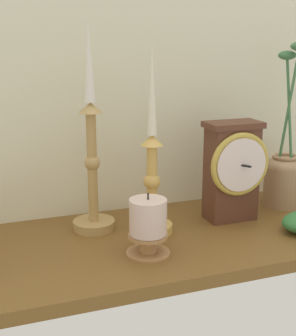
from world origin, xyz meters
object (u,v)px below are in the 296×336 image
mantel_clock (233,170)px  brass_vase_jar (284,173)px  candlestick_tall_center (92,163)px  candlestick_tall_left (152,179)px  pillar_candle_front (148,225)px

mantel_clock → brass_vase_jar: 16.57cm
candlestick_tall_center → mantel_clock: bearing=-9.4°
candlestick_tall_center → brass_vase_jar: candlestick_tall_center is taller
mantel_clock → brass_vase_jar: size_ratio=0.57×
mantel_clock → candlestick_tall_left: bearing=-177.0°
brass_vase_jar → mantel_clock: bearing=-166.0°
mantel_clock → candlestick_tall_center: bearing=170.6°
brass_vase_jar → pillar_candle_front: (-38.22, -14.01, -2.18)cm
mantel_clock → candlestick_tall_left: candlestick_tall_left is taller
candlestick_tall_left → brass_vase_jar: size_ratio=1.00×
candlestick_tall_left → pillar_candle_front: (-4.16, -9.12, -5.45)cm
candlestick_tall_left → brass_vase_jar: same height
brass_vase_jar → pillar_candle_front: brass_vase_jar is taller
brass_vase_jar → candlestick_tall_left: bearing=-171.8°
candlestick_tall_left → brass_vase_jar: 34.56cm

